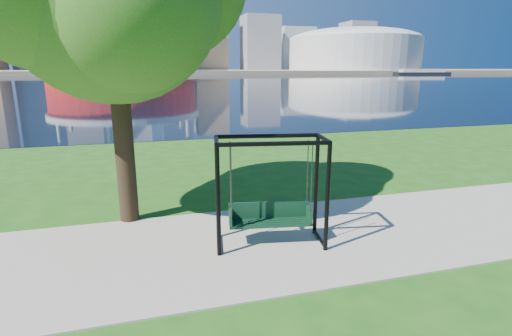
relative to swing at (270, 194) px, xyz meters
name	(u,v)px	position (x,y,z in m)	size (l,w,h in m)	color
ground	(245,235)	(-0.37, 0.57, -1.06)	(900.00, 900.00, 0.00)	#1E5114
path	(251,244)	(-0.37, 0.07, -1.05)	(120.00, 4.00, 0.03)	#9E937F
river	(146,82)	(-0.37, 102.57, -1.05)	(900.00, 180.00, 0.02)	black
far_bank	(140,71)	(-0.37, 306.57, -0.06)	(900.00, 228.00, 2.00)	#937F60
stadium	(121,48)	(-10.37, 235.57, 13.17)	(83.00, 83.00, 32.00)	maroon
arena	(354,48)	(134.63, 235.57, 14.81)	(84.00, 84.00, 26.56)	beige
skyline	(131,23)	(-4.64, 319.97, 34.83)	(392.00, 66.00, 96.50)	gray
swing	(270,194)	(0.00, 0.00, 0.00)	(2.27, 1.28, 2.19)	black
barge	(422,72)	(144.72, 179.88, 0.26)	(29.95, 12.74, 2.90)	black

